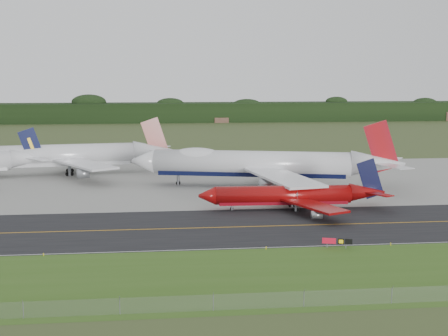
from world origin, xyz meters
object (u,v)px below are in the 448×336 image
jet_red_737 (293,195)px  taxiway_sign (337,241)px  jet_star_tail (68,156)px  jet_ba_747 (261,164)px

jet_red_737 → taxiway_sign: bearing=-88.7°
jet_star_tail → taxiway_sign: (58.37, -88.74, -4.46)m
jet_red_737 → jet_star_tail: size_ratio=0.66×
jet_ba_747 → jet_star_tail: bearing=152.7°
jet_red_737 → jet_star_tail: jet_star_tail is taller
jet_ba_747 → jet_star_tail: jet_ba_747 is taller
taxiway_sign → jet_red_737: bearing=91.3°
jet_ba_747 → jet_red_737: jet_ba_747 is taller
jet_ba_747 → taxiway_sign: bearing=-86.7°
jet_ba_747 → jet_star_tail: size_ratio=1.13×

